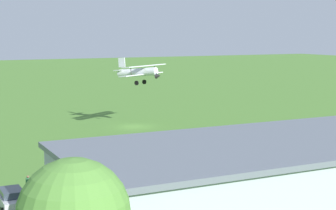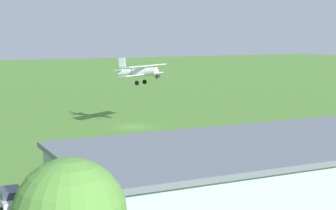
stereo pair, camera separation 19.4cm
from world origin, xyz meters
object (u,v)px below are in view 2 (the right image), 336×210
Objects in this scene: biplane at (139,72)px; person_beside_truck at (297,152)px; person_by_parked_cars at (68,176)px; car_silver at (11,198)px; person_near_hangar_door at (327,153)px; person_walking_on_apron at (28,185)px; hangar at (290,178)px.

biplane is 5.40× the size of person_beside_truck.
biplane is 27.67m from person_beside_truck.
person_by_parked_cars reaches higher than person_beside_truck.
person_by_parked_cars is 23.90m from person_beside_truck.
person_beside_truck is at bearing -174.21° from car_silver.
person_near_hangar_door is (-26.12, 2.95, -0.02)m from person_by_parked_cars.
person_walking_on_apron is at bearing -120.61° from car_silver.
car_silver is 2.64× the size of person_walking_on_apron.
person_by_parked_cars is 1.02× the size of person_near_hangar_door.
person_by_parked_cars is (-5.56, -4.01, 0.07)m from car_silver.
biplane is at bearing -125.12° from person_by_parked_cars.
person_by_parked_cars is at bearing -6.43° from person_near_hangar_door.
person_beside_truck reaches higher than car_silver.
person_walking_on_apron is 0.91× the size of person_near_hangar_door.
person_by_parked_cars reaches higher than person_walking_on_apron.
hangar reaches higher than car_silver.
biplane reaches higher than car_silver.
hangar is 40.59m from biplane.
person_walking_on_apron is 27.49m from person_beside_truck.
biplane reaches higher than person_beside_truck.
person_walking_on_apron is at bearing -0.63° from person_beside_truck.
car_silver is 31.69m from person_near_hangar_door.
person_near_hangar_door is at bearing -178.07° from car_silver.
person_beside_truck is at bearing -131.49° from hangar.
person_near_hangar_door is (-31.68, -1.06, 0.05)m from car_silver.
person_beside_truck reaches higher than person_walking_on_apron.
car_silver is (23.18, 29.07, -6.81)m from biplane.
hangar is 18.68× the size of person_by_parked_cars.
person_beside_truck is at bearing 179.37° from person_walking_on_apron.
car_silver is at bearing 5.79° from person_beside_truck.
biplane reaches higher than person_near_hangar_door.
biplane is at bearing -73.13° from person_near_hangar_door.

